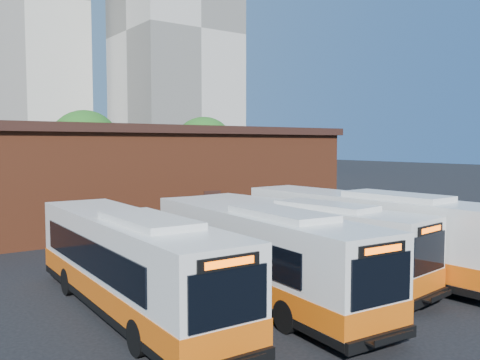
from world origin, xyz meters
TOP-DOWN VIEW (x-y plane):
  - ground at (0.00, 0.00)m, footprint 220.00×220.00m
  - bus_west at (-7.47, 2.41)m, footprint 2.80×11.88m
  - bus_midwest at (-3.30, 1.35)m, footprint 3.31×11.86m
  - bus_mideast at (-0.39, 2.46)m, footprint 3.66×11.50m
  - bus_east at (2.65, 1.65)m, footprint 3.09×12.40m
  - depot_building at (0.00, 20.00)m, footprint 28.60×12.60m
  - tree_mid at (2.00, 34.00)m, footprint 6.56×6.56m
  - tree_east at (13.00, 31.00)m, footprint 6.24×6.24m
  - tower_center at (7.00, 86.00)m, footprint 22.00×20.00m
  - tower_right at (30.00, 68.00)m, footprint 18.00×18.00m

SIDE VIEW (x-z plane):
  - ground at x=0.00m, z-range 0.00..0.00m
  - bus_mideast at x=-0.39m, z-range -0.14..2.95m
  - bus_midwest at x=-3.30m, z-range -0.15..3.05m
  - bus_west at x=-7.47m, z-range -0.15..3.07m
  - bus_east at x=2.65m, z-range -0.15..3.20m
  - depot_building at x=0.00m, z-range 0.06..6.46m
  - tree_east at x=13.00m, z-range 0.85..8.81m
  - tree_mid at x=2.00m, z-range 0.90..9.26m
  - tower_right at x=30.00m, z-range -0.26..48.94m
  - tower_center at x=7.00m, z-range -0.26..60.94m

